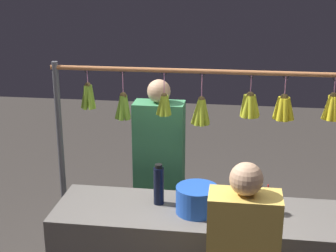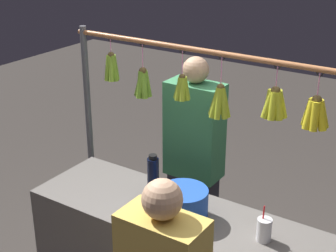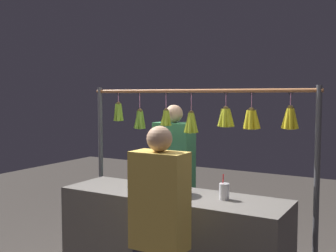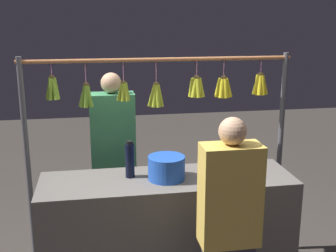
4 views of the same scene
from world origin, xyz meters
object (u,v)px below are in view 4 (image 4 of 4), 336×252
(blue_bucket, at_px, (166,168))
(water_bottle, at_px, (130,160))
(vendor_person, at_px, (114,165))
(customer_person, at_px, (228,238))
(drink_cup, at_px, (224,165))

(blue_bucket, bearing_deg, water_bottle, -17.98)
(vendor_person, relative_size, customer_person, 1.06)
(customer_person, bearing_deg, water_bottle, -52.42)
(water_bottle, bearing_deg, blue_bucket, 162.02)
(vendor_person, bearing_deg, drink_cup, 140.67)
(water_bottle, xyz_separation_m, vendor_person, (0.10, -0.63, -0.25))
(blue_bucket, height_order, vendor_person, vendor_person)
(blue_bucket, bearing_deg, drink_cup, -173.93)
(blue_bucket, height_order, customer_person, customer_person)
(customer_person, bearing_deg, vendor_person, -64.37)
(water_bottle, height_order, customer_person, customer_person)
(blue_bucket, bearing_deg, vendor_person, -63.44)
(blue_bucket, distance_m, customer_person, 0.73)
(drink_cup, height_order, customer_person, customer_person)
(blue_bucket, relative_size, customer_person, 0.18)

